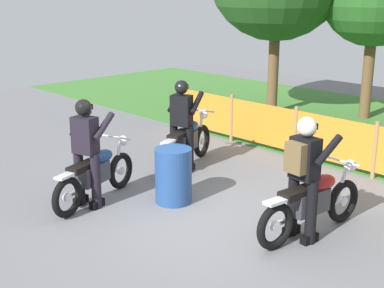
{
  "coord_description": "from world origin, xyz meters",
  "views": [
    {
      "loc": [
        5.05,
        -5.31,
        3.24
      ],
      "look_at": [
        -0.74,
        0.25,
        0.9
      ],
      "focal_mm": 49.64,
      "sensor_mm": 36.0,
      "label": 1
    }
  ],
  "objects_px": {
    "rider_third": "(182,122)",
    "motorcycle_trailing": "(96,174)",
    "motorcycle_lead": "(312,203)",
    "rider_lead": "(304,172)",
    "rider_trailing": "(87,149)",
    "oil_drum": "(173,175)",
    "motorcycle_third": "(187,142)"
  },
  "relations": [
    {
      "from": "motorcycle_trailing",
      "to": "oil_drum",
      "type": "bearing_deg",
      "value": -63.3
    },
    {
      "from": "motorcycle_trailing",
      "to": "rider_lead",
      "type": "distance_m",
      "value": 3.29
    },
    {
      "from": "rider_lead",
      "to": "rider_trailing",
      "type": "bearing_deg",
      "value": 121.73
    },
    {
      "from": "motorcycle_trailing",
      "to": "rider_trailing",
      "type": "distance_m",
      "value": 0.5
    },
    {
      "from": "rider_lead",
      "to": "oil_drum",
      "type": "bearing_deg",
      "value": 105.82
    },
    {
      "from": "motorcycle_lead",
      "to": "motorcycle_trailing",
      "type": "xyz_separation_m",
      "value": [
        -3.04,
        -1.45,
        -0.01
      ]
    },
    {
      "from": "rider_trailing",
      "to": "motorcycle_lead",
      "type": "bearing_deg",
      "value": -79.65
    },
    {
      "from": "motorcycle_lead",
      "to": "oil_drum",
      "type": "distance_m",
      "value": 2.25
    },
    {
      "from": "motorcycle_lead",
      "to": "rider_trailing",
      "type": "xyz_separation_m",
      "value": [
        -2.97,
        -1.63,
        0.45
      ]
    },
    {
      "from": "motorcycle_lead",
      "to": "motorcycle_trailing",
      "type": "distance_m",
      "value": 3.36
    },
    {
      "from": "motorcycle_trailing",
      "to": "oil_drum",
      "type": "distance_m",
      "value": 1.22
    },
    {
      "from": "rider_trailing",
      "to": "motorcycle_third",
      "type": "bearing_deg",
      "value": -10.76
    },
    {
      "from": "rider_third",
      "to": "motorcycle_lead",
      "type": "bearing_deg",
      "value": -121.52
    },
    {
      "from": "oil_drum",
      "to": "motorcycle_trailing",
      "type": "bearing_deg",
      "value": -134.93
    },
    {
      "from": "motorcycle_lead",
      "to": "rider_trailing",
      "type": "distance_m",
      "value": 3.42
    },
    {
      "from": "motorcycle_lead",
      "to": "rider_third",
      "type": "relative_size",
      "value": 1.2
    },
    {
      "from": "motorcycle_trailing",
      "to": "rider_trailing",
      "type": "xyz_separation_m",
      "value": [
        0.06,
        -0.18,
        0.47
      ]
    },
    {
      "from": "rider_lead",
      "to": "oil_drum",
      "type": "relative_size",
      "value": 1.92
    },
    {
      "from": "rider_lead",
      "to": "rider_trailing",
      "type": "xyz_separation_m",
      "value": [
        -2.95,
        -1.41,
        -0.03
      ]
    },
    {
      "from": "oil_drum",
      "to": "rider_lead",
      "type": "bearing_deg",
      "value": 9.64
    },
    {
      "from": "motorcycle_third",
      "to": "rider_lead",
      "type": "height_order",
      "value": "rider_lead"
    },
    {
      "from": "rider_third",
      "to": "motorcycle_trailing",
      "type": "bearing_deg",
      "value": 163.62
    },
    {
      "from": "motorcycle_lead",
      "to": "oil_drum",
      "type": "relative_size",
      "value": 2.3
    },
    {
      "from": "motorcycle_third",
      "to": "rider_third",
      "type": "distance_m",
      "value": 0.48
    },
    {
      "from": "motorcycle_lead",
      "to": "oil_drum",
      "type": "height_order",
      "value": "motorcycle_lead"
    },
    {
      "from": "motorcycle_lead",
      "to": "rider_lead",
      "type": "relative_size",
      "value": 1.2
    },
    {
      "from": "motorcycle_lead",
      "to": "motorcycle_trailing",
      "type": "height_order",
      "value": "motorcycle_lead"
    },
    {
      "from": "oil_drum",
      "to": "rider_trailing",
      "type": "bearing_deg",
      "value": -127.47
    },
    {
      "from": "motorcycle_third",
      "to": "rider_third",
      "type": "relative_size",
      "value": 1.17
    },
    {
      "from": "rider_trailing",
      "to": "rider_third",
      "type": "bearing_deg",
      "value": -12.07
    },
    {
      "from": "rider_trailing",
      "to": "oil_drum",
      "type": "xyz_separation_m",
      "value": [
        0.8,
        1.05,
        -0.48
      ]
    },
    {
      "from": "motorcycle_lead",
      "to": "motorcycle_third",
      "type": "distance_m",
      "value": 3.38
    }
  ]
}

